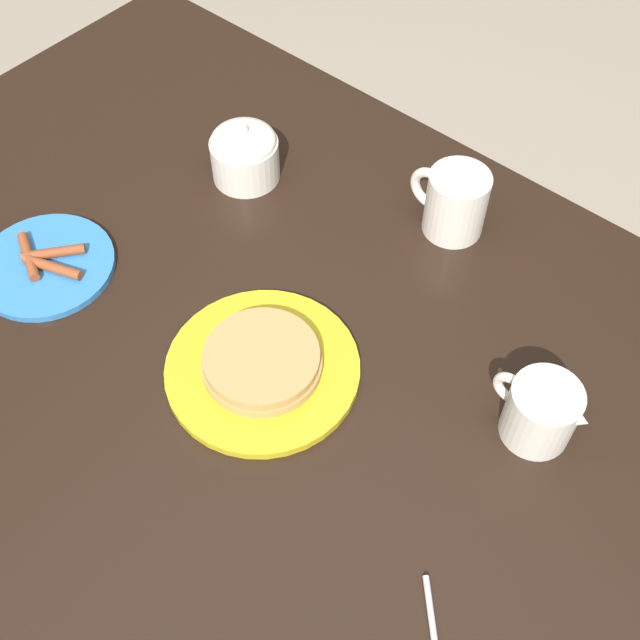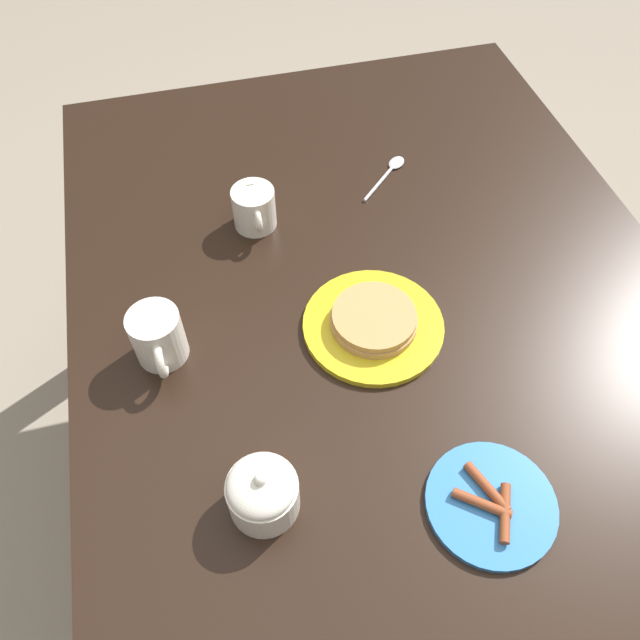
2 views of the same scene
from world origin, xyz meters
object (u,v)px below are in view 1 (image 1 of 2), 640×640
at_px(coffee_mug, 454,201).
at_px(sugar_bowl, 245,153).
at_px(side_plate_bacon, 46,265).
at_px(pancake_plate, 262,365).
at_px(creamer_pitcher, 542,412).

xyz_separation_m(coffee_mug, sugar_bowl, (0.29, 0.11, -0.01)).
relative_size(side_plate_bacon, coffee_mug, 1.57).
xyz_separation_m(pancake_plate, creamer_pitcher, (-0.30, -0.14, 0.03)).
distance_m(side_plate_bacon, creamer_pitcher, 0.67).
bearing_deg(side_plate_bacon, sugar_bowl, -104.87).
height_order(side_plate_bacon, creamer_pitcher, creamer_pitcher).
relative_size(coffee_mug, sugar_bowl, 1.18).
bearing_deg(sugar_bowl, side_plate_bacon, 75.13).
bearing_deg(coffee_mug, sugar_bowl, 21.00).
distance_m(pancake_plate, creamer_pitcher, 0.33).
distance_m(creamer_pitcher, sugar_bowl, 0.56).
height_order(pancake_plate, coffee_mug, coffee_mug).
bearing_deg(creamer_pitcher, side_plate_bacon, 18.57).
xyz_separation_m(pancake_plate, sugar_bowl, (0.25, -0.24, 0.03)).
relative_size(creamer_pitcher, sugar_bowl, 1.20).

